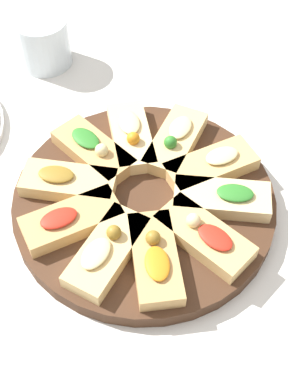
{
  "coord_description": "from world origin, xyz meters",
  "views": [
    {
      "loc": [
        -0.18,
        0.36,
        0.54
      ],
      "look_at": [
        0.0,
        0.0,
        0.03
      ],
      "focal_mm": 50.0,
      "sensor_mm": 36.0,
      "label": 1
    }
  ],
  "objects": [
    {
      "name": "focaccia_slice_6",
      "position": [
        -0.09,
        -0.03,
        0.03
      ],
      "size": [
        0.13,
        0.09,
        0.03
      ],
      "color": "#E5C689",
      "rests_on": "serving_board"
    },
    {
      "name": "focaccia_slice_0",
      "position": [
        0.09,
        -0.03,
        0.03
      ],
      "size": [
        0.13,
        0.09,
        0.03
      ],
      "color": "tan",
      "rests_on": "serving_board"
    },
    {
      "name": "focaccia_slice_2",
      "position": [
        0.06,
        0.08,
        0.03
      ],
      "size": [
        0.11,
        0.12,
        0.03
      ],
      "color": "tan",
      "rests_on": "serving_board"
    },
    {
      "name": "water_glass",
      "position": [
        0.27,
        -0.19,
        0.04
      ],
      "size": [
        0.08,
        0.08,
        0.08
      ],
      "primitive_type": "cylinder",
      "color": "silver",
      "rests_on": "ground_plane"
    },
    {
      "name": "focaccia_slice_1",
      "position": [
        0.09,
        0.03,
        0.03
      ],
      "size": [
        0.13,
        0.08,
        0.03
      ],
      "color": "#DBB775",
      "rests_on": "serving_board"
    },
    {
      "name": "serving_board",
      "position": [
        0.0,
        0.0,
        0.01
      ],
      "size": [
        0.33,
        0.33,
        0.02
      ],
      "primitive_type": "cylinder",
      "color": "#422819",
      "rests_on": "ground_plane"
    },
    {
      "name": "ground_plane",
      "position": [
        0.0,
        0.0,
        0.0
      ],
      "size": [
        3.0,
        3.0,
        0.0
      ],
      "primitive_type": "plane",
      "color": "silver"
    },
    {
      "name": "focaccia_slice_3",
      "position": [
        0.0,
        0.09,
        0.03
      ],
      "size": [
        0.05,
        0.12,
        0.03
      ],
      "color": "#DBB775",
      "rests_on": "serving_board"
    },
    {
      "name": "focaccia_slice_5",
      "position": [
        -0.09,
        0.03,
        0.03
      ],
      "size": [
        0.13,
        0.08,
        0.03
      ],
      "color": "tan",
      "rests_on": "serving_board"
    },
    {
      "name": "focaccia_slice_8",
      "position": [
        0.0,
        -0.09,
        0.03
      ],
      "size": [
        0.05,
        0.12,
        0.03
      ],
      "color": "#DBB775",
      "rests_on": "serving_board"
    },
    {
      "name": "focaccia_slice_9",
      "position": [
        0.06,
        -0.08,
        0.03
      ],
      "size": [
        0.11,
        0.12,
        0.03
      ],
      "color": "#E5C689",
      "rests_on": "serving_board"
    },
    {
      "name": "focaccia_slice_7",
      "position": [
        -0.06,
        -0.08,
        0.03
      ],
      "size": [
        0.11,
        0.12,
        0.03
      ],
      "color": "tan",
      "rests_on": "serving_board"
    },
    {
      "name": "focaccia_slice_4",
      "position": [
        -0.05,
        0.08,
        0.03
      ],
      "size": [
        0.1,
        0.12,
        0.03
      ],
      "color": "tan",
      "rests_on": "serving_board"
    }
  ]
}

